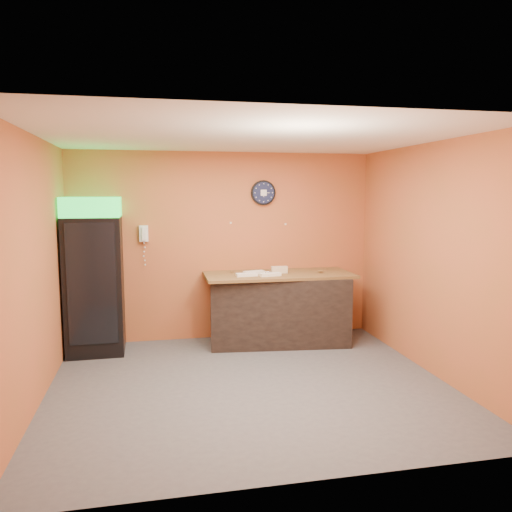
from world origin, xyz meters
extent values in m
plane|color=#47474C|center=(0.00, 0.00, 0.00)|extent=(4.50, 4.50, 0.00)
cube|color=#BE5B35|center=(0.00, 2.00, 1.40)|extent=(4.50, 0.02, 2.80)
cube|color=#BE5B35|center=(-2.25, 0.00, 1.40)|extent=(0.02, 4.00, 2.80)
cube|color=#BE5B35|center=(2.25, 0.00, 1.40)|extent=(0.02, 4.00, 2.80)
cube|color=white|center=(0.00, 0.00, 2.80)|extent=(4.50, 4.00, 0.02)
cube|color=black|center=(-1.85, 1.65, 0.94)|extent=(0.76, 0.76, 1.87)
cube|color=green|center=(-1.85, 1.65, 2.01)|extent=(0.76, 0.76, 0.27)
cube|color=black|center=(-1.86, 1.27, 1.02)|extent=(0.62, 0.03, 1.61)
cube|color=black|center=(0.73, 1.56, 0.50)|extent=(2.07, 1.09, 0.99)
cylinder|color=black|center=(0.59, 1.98, 2.20)|extent=(0.38, 0.05, 0.38)
cylinder|color=#0F1433|center=(0.59, 1.95, 2.20)|extent=(0.32, 0.01, 0.32)
cube|color=white|center=(0.59, 1.94, 2.20)|extent=(0.09, 0.00, 0.09)
cube|color=white|center=(-1.18, 1.96, 1.61)|extent=(0.13, 0.07, 0.23)
cube|color=white|center=(-1.18, 1.91, 1.61)|extent=(0.05, 0.04, 0.19)
cube|color=brown|center=(0.73, 1.56, 1.01)|extent=(2.15, 0.97, 0.04)
cube|color=beige|center=(0.75, 1.57, 1.06)|extent=(0.24, 0.09, 0.05)
cube|color=beige|center=(0.75, 1.57, 1.11)|extent=(0.24, 0.09, 0.05)
cube|color=white|center=(0.23, 1.40, 1.05)|extent=(0.30, 0.14, 0.04)
cube|color=white|center=(0.55, 1.34, 1.05)|extent=(0.31, 0.17, 0.04)
cube|color=white|center=(0.37, 1.57, 1.05)|extent=(0.32, 0.18, 0.04)
cylinder|color=silver|center=(0.68, 1.62, 1.07)|extent=(0.07, 0.07, 0.07)
camera|label=1|loc=(-1.05, -5.41, 2.19)|focal=35.00mm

